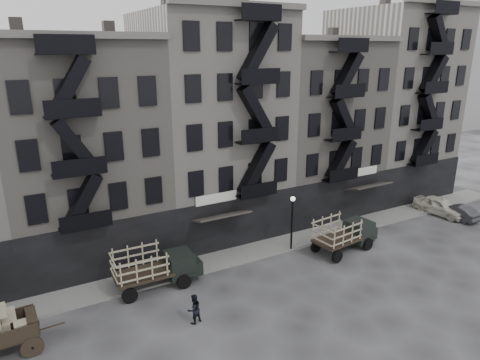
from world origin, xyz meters
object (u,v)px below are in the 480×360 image
stake_truck_east (345,231)px  pedestrian_mid (194,309)px  stake_truck_west (155,265)px  car_far (457,211)px  car_east (440,206)px

stake_truck_east → pedestrian_mid: bearing=-175.3°
stake_truck_west → car_far: (27.00, -1.94, -0.92)m
stake_truck_west → car_east: (26.45, -0.61, -0.77)m
stake_truck_west → car_far: size_ratio=1.42×
car_east → pedestrian_mid: bearing=-179.0°
stake_truck_east → stake_truck_west: bearing=165.3°
stake_truck_west → stake_truck_east: 14.05m
stake_truck_west → stake_truck_east: size_ratio=0.98×
pedestrian_mid → stake_truck_west: bearing=-95.6°
car_east → stake_truck_west: bearing=170.9°
car_east → pedestrian_mid: pedestrian_mid is taller
car_far → stake_truck_east: bearing=0.2°
stake_truck_east → car_far: (13.07, -0.06, -0.91)m
car_far → pedestrian_mid: pedestrian_mid is taller
pedestrian_mid → car_far: bearing=172.1°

